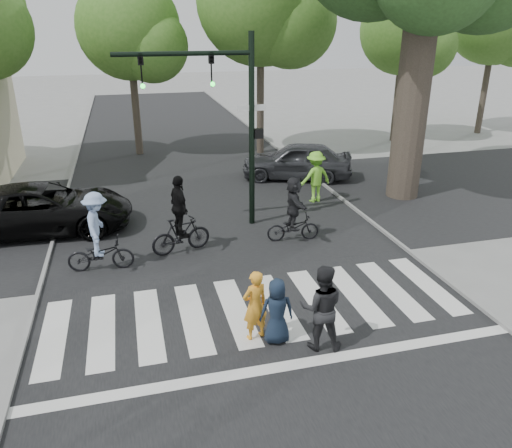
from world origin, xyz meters
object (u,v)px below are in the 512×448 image
(pedestrian_woman, at_px, (255,305))
(pedestrian_child, at_px, (277,311))
(cyclist_left, at_px, (98,237))
(pedestrian_adult, at_px, (321,308))
(car_grey, at_px, (297,161))
(cyclist_mid, at_px, (180,222))
(car_suv, at_px, (42,208))
(cyclist_right, at_px, (293,213))
(traffic_signal, at_px, (224,106))

(pedestrian_woman, distance_m, pedestrian_child, 0.47)
(pedestrian_child, height_order, cyclist_left, cyclist_left)
(pedestrian_adult, bearing_deg, car_grey, -88.92)
(pedestrian_child, relative_size, cyclist_mid, 0.63)
(pedestrian_adult, distance_m, car_suv, 10.15)
(cyclist_mid, height_order, car_suv, cyclist_mid)
(cyclist_left, bearing_deg, car_suv, 119.17)
(pedestrian_woman, bearing_deg, cyclist_right, -133.53)
(cyclist_left, relative_size, cyclist_mid, 0.95)
(pedestrian_woman, relative_size, car_suv, 0.29)
(pedestrian_child, distance_m, pedestrian_adult, 0.93)
(traffic_signal, bearing_deg, cyclist_right, -44.22)
(pedestrian_adult, bearing_deg, car_suv, -34.20)
(traffic_signal, bearing_deg, pedestrian_adult, -85.70)
(traffic_signal, xyz_separation_m, cyclist_mid, (-1.68, -1.64, -2.95))
(pedestrian_child, bearing_deg, cyclist_left, -44.59)
(pedestrian_woman, bearing_deg, car_suv, -71.65)
(pedestrian_adult, height_order, cyclist_mid, cyclist_mid)
(pedestrian_woman, distance_m, pedestrian_adult, 1.38)
(pedestrian_adult, distance_m, cyclist_left, 6.47)
(pedestrian_adult, distance_m, cyclist_right, 5.41)
(car_suv, bearing_deg, pedestrian_adult, -139.73)
(traffic_signal, relative_size, car_grey, 1.31)
(traffic_signal, xyz_separation_m, cyclist_left, (-3.91, -2.22, -2.95))
(cyclist_mid, distance_m, car_suv, 4.86)
(car_grey, bearing_deg, cyclist_right, 0.21)
(pedestrian_child, distance_m, cyclist_left, 5.64)
(pedestrian_woman, height_order, car_grey, pedestrian_woman)
(car_grey, bearing_deg, car_suv, -50.29)
(cyclist_mid, relative_size, car_suv, 0.42)
(pedestrian_adult, bearing_deg, pedestrian_woman, -10.12)
(traffic_signal, xyz_separation_m, car_suv, (-5.73, 1.05, -3.13))
(pedestrian_adult, bearing_deg, traffic_signal, -67.95)
(pedestrian_adult, relative_size, cyclist_right, 0.91)
(pedestrian_woman, xyz_separation_m, cyclist_left, (-3.22, 4.08, 0.17))
(cyclist_left, bearing_deg, car_grey, 40.55)
(cyclist_mid, relative_size, car_grey, 0.50)
(traffic_signal, relative_size, pedestrian_woman, 3.81)
(traffic_signal, xyz_separation_m, pedestrian_adult, (0.52, -6.94, -2.98))
(pedestrian_adult, height_order, car_grey, pedestrian_adult)
(traffic_signal, distance_m, car_grey, 6.74)
(cyclist_left, distance_m, car_suv, 3.75)
(cyclist_right, bearing_deg, pedestrian_adult, -102.75)
(traffic_signal, xyz_separation_m, car_grey, (3.95, 4.49, -3.12))
(cyclist_mid, bearing_deg, traffic_signal, 44.28)
(cyclist_left, height_order, car_grey, cyclist_left)
(pedestrian_woman, relative_size, car_grey, 0.34)
(pedestrian_child, relative_size, pedestrian_adult, 0.78)
(pedestrian_child, xyz_separation_m, cyclist_left, (-3.62, 4.32, 0.23))
(pedestrian_child, relative_size, car_suv, 0.26)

